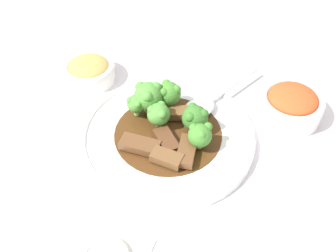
{
  "coord_description": "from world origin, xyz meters",
  "views": [
    {
      "loc": [
        -0.25,
        0.4,
        0.53
      ],
      "look_at": [
        0.0,
        0.0,
        0.03
      ],
      "focal_mm": 42.0,
      "sensor_mm": 36.0,
      "label": 1
    }
  ],
  "objects_px": {
    "broccoli_floret_0": "(148,96)",
    "broccoli_floret_3": "(201,134)",
    "serving_spoon": "(203,105)",
    "beef_strip_2": "(187,151)",
    "beef_strip_3": "(140,145)",
    "broccoli_floret_2": "(195,117)",
    "broccoli_floret_5": "(169,93)",
    "side_bowl_appetizer": "(89,70)",
    "beef_strip_0": "(177,113)",
    "broccoli_floret_1": "(136,103)",
    "side_bowl_kimchi": "(291,105)",
    "beef_strip_4": "(167,158)",
    "beef_strip_1": "(166,140)",
    "main_plate": "(168,135)",
    "broccoli_floret_4": "(159,114)"
  },
  "relations": [
    {
      "from": "broccoli_floret_0",
      "to": "broccoli_floret_3",
      "type": "distance_m",
      "value": 0.13
    },
    {
      "from": "broccoli_floret_3",
      "to": "serving_spoon",
      "type": "height_order",
      "value": "broccoli_floret_3"
    },
    {
      "from": "beef_strip_2",
      "to": "beef_strip_3",
      "type": "bearing_deg",
      "value": 23.18
    },
    {
      "from": "broccoli_floret_2",
      "to": "broccoli_floret_5",
      "type": "bearing_deg",
      "value": -20.27
    },
    {
      "from": "broccoli_floret_5",
      "to": "side_bowl_appetizer",
      "type": "distance_m",
      "value": 0.2
    },
    {
      "from": "beef_strip_3",
      "to": "serving_spoon",
      "type": "distance_m",
      "value": 0.15
    },
    {
      "from": "beef_strip_0",
      "to": "broccoli_floret_5",
      "type": "distance_m",
      "value": 0.04
    },
    {
      "from": "beef_strip_3",
      "to": "broccoli_floret_0",
      "type": "xyz_separation_m",
      "value": [
        0.04,
        -0.08,
        0.03
      ]
    },
    {
      "from": "broccoli_floret_1",
      "to": "side_bowl_kimchi",
      "type": "distance_m",
      "value": 0.29
    },
    {
      "from": "beef_strip_4",
      "to": "serving_spoon",
      "type": "relative_size",
      "value": 0.26
    },
    {
      "from": "beef_strip_1",
      "to": "side_bowl_kimchi",
      "type": "bearing_deg",
      "value": -127.82
    },
    {
      "from": "beef_strip_3",
      "to": "broccoli_floret_5",
      "type": "distance_m",
      "value": 0.12
    },
    {
      "from": "broccoli_floret_0",
      "to": "broccoli_floret_3",
      "type": "relative_size",
      "value": 1.29
    },
    {
      "from": "beef_strip_2",
      "to": "broccoli_floret_5",
      "type": "distance_m",
      "value": 0.12
    },
    {
      "from": "main_plate",
      "to": "serving_spoon",
      "type": "xyz_separation_m",
      "value": [
        -0.02,
        -0.09,
        0.02
      ]
    },
    {
      "from": "broccoli_floret_0",
      "to": "broccoli_floret_3",
      "type": "bearing_deg",
      "value": 169.11
    },
    {
      "from": "beef_strip_2",
      "to": "side_bowl_appetizer",
      "type": "bearing_deg",
      "value": -16.22
    },
    {
      "from": "beef_strip_2",
      "to": "broccoli_floret_5",
      "type": "relative_size",
      "value": 1.35
    },
    {
      "from": "broccoli_floret_1",
      "to": "side_bowl_kimchi",
      "type": "xyz_separation_m",
      "value": [
        -0.24,
        -0.16,
        -0.02
      ]
    },
    {
      "from": "broccoli_floret_1",
      "to": "side_bowl_appetizer",
      "type": "xyz_separation_m",
      "value": [
        0.16,
        -0.05,
        -0.02
      ]
    },
    {
      "from": "beef_strip_4",
      "to": "broccoli_floret_5",
      "type": "xyz_separation_m",
      "value": [
        0.07,
        -0.11,
        0.02
      ]
    },
    {
      "from": "main_plate",
      "to": "beef_strip_2",
      "type": "xyz_separation_m",
      "value": [
        -0.05,
        0.03,
        0.02
      ]
    },
    {
      "from": "beef_strip_3",
      "to": "broccoli_floret_2",
      "type": "relative_size",
      "value": 1.47
    },
    {
      "from": "broccoli_floret_2",
      "to": "side_bowl_appetizer",
      "type": "relative_size",
      "value": 0.47
    },
    {
      "from": "broccoli_floret_2",
      "to": "beef_strip_1",
      "type": "bearing_deg",
      "value": 66.35
    },
    {
      "from": "beef_strip_2",
      "to": "side_bowl_appetizer",
      "type": "relative_size",
      "value": 0.68
    },
    {
      "from": "beef_strip_3",
      "to": "broccoli_floret_0",
      "type": "relative_size",
      "value": 1.19
    },
    {
      "from": "broccoli_floret_5",
      "to": "side_bowl_kimchi",
      "type": "relative_size",
      "value": 0.46
    },
    {
      "from": "side_bowl_appetizer",
      "to": "main_plate",
      "type": "bearing_deg",
      "value": 166.1
    },
    {
      "from": "beef_strip_1",
      "to": "beef_strip_4",
      "type": "xyz_separation_m",
      "value": [
        -0.02,
        0.03,
        0.0
      ]
    },
    {
      "from": "beef_strip_2",
      "to": "broccoli_floret_4",
      "type": "relative_size",
      "value": 1.57
    },
    {
      "from": "broccoli_floret_5",
      "to": "side_bowl_appetizer",
      "type": "height_order",
      "value": "broccoli_floret_5"
    },
    {
      "from": "beef_strip_2",
      "to": "broccoli_floret_5",
      "type": "height_order",
      "value": "broccoli_floret_5"
    },
    {
      "from": "broccoli_floret_2",
      "to": "broccoli_floret_5",
      "type": "xyz_separation_m",
      "value": [
        0.07,
        -0.03,
        0.0
      ]
    },
    {
      "from": "beef_strip_1",
      "to": "side_bowl_kimchi",
      "type": "relative_size",
      "value": 0.54
    },
    {
      "from": "beef_strip_4",
      "to": "side_bowl_kimchi",
      "type": "bearing_deg",
      "value": -119.55
    },
    {
      "from": "broccoli_floret_2",
      "to": "main_plate",
      "type": "bearing_deg",
      "value": 42.04
    },
    {
      "from": "broccoli_floret_5",
      "to": "broccoli_floret_1",
      "type": "bearing_deg",
      "value": 52.84
    },
    {
      "from": "broccoli_floret_2",
      "to": "serving_spoon",
      "type": "height_order",
      "value": "broccoli_floret_2"
    },
    {
      "from": "broccoli_floret_3",
      "to": "side_bowl_kimchi",
      "type": "bearing_deg",
      "value": -120.69
    },
    {
      "from": "broccoli_floret_4",
      "to": "beef_strip_2",
      "type": "bearing_deg",
      "value": 157.44
    },
    {
      "from": "broccoli_floret_3",
      "to": "broccoli_floret_4",
      "type": "relative_size",
      "value": 1.03
    },
    {
      "from": "beef_strip_1",
      "to": "broccoli_floret_5",
      "type": "xyz_separation_m",
      "value": [
        0.05,
        -0.08,
        0.03
      ]
    },
    {
      "from": "beef_strip_2",
      "to": "broccoli_floret_4",
      "type": "distance_m",
      "value": 0.09
    },
    {
      "from": "beef_strip_0",
      "to": "serving_spoon",
      "type": "xyz_separation_m",
      "value": [
        -0.03,
        -0.05,
        -0.0
      ]
    },
    {
      "from": "broccoli_floret_0",
      "to": "side_bowl_kimchi",
      "type": "xyz_separation_m",
      "value": [
        -0.22,
        -0.14,
        -0.02
      ]
    },
    {
      "from": "broccoli_floret_4",
      "to": "main_plate",
      "type": "bearing_deg",
      "value": 164.58
    },
    {
      "from": "main_plate",
      "to": "broccoli_floret_5",
      "type": "relative_size",
      "value": 5.81
    },
    {
      "from": "serving_spoon",
      "to": "broccoli_floret_3",
      "type": "bearing_deg",
      "value": 115.59
    },
    {
      "from": "broccoli_floret_1",
      "to": "broccoli_floret_0",
      "type": "bearing_deg",
      "value": -123.35
    }
  ]
}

